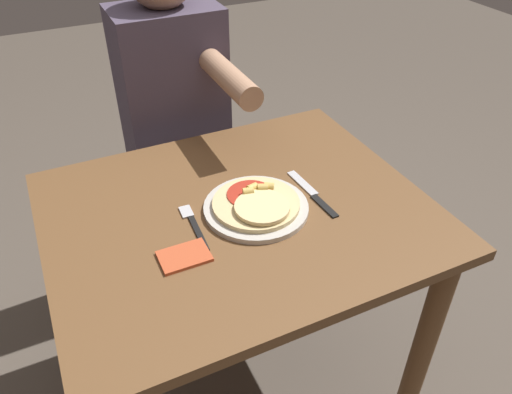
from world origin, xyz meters
TOP-DOWN VIEW (x-y plane):
  - ground_plane at (0.00, 0.00)m, footprint 8.00×8.00m
  - dining_table at (0.00, 0.00)m, footprint 0.93×0.77m
  - plate at (0.04, -0.02)m, footprint 0.26×0.26m
  - pizza at (0.04, -0.03)m, footprint 0.22×0.22m
  - fork at (-0.12, -0.01)m, footprint 0.03×0.18m
  - knife at (0.20, -0.03)m, footprint 0.03×0.22m
  - napkin at (-0.18, -0.11)m, footprint 0.11×0.08m
  - person_diner at (0.02, 0.58)m, footprint 0.33×0.52m

SIDE VIEW (x-z plane):
  - ground_plane at x=0.00m, z-range 0.00..0.00m
  - dining_table at x=0.00m, z-range 0.23..0.96m
  - knife at x=0.20m, z-range 0.73..0.73m
  - fork at x=-0.12m, z-range 0.73..0.73m
  - person_diner at x=0.02m, z-range 0.11..1.36m
  - napkin at x=-0.18m, z-range 0.73..0.74m
  - plate at x=0.04m, z-range 0.73..0.74m
  - pizza at x=0.04m, z-range 0.73..0.77m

